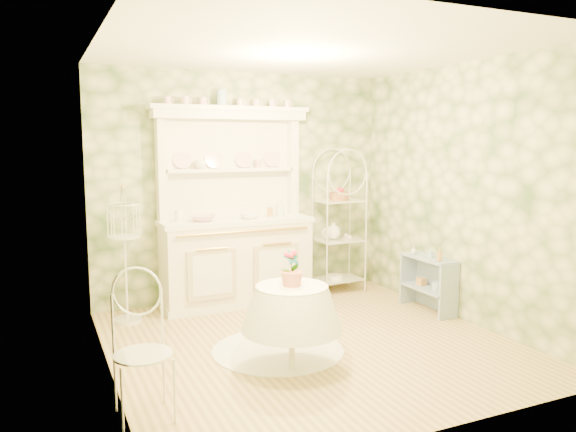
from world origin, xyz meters
name	(u,v)px	position (x,y,z in m)	size (l,w,h in m)	color
floor	(310,343)	(0.00, 0.00, 0.00)	(3.60, 3.60, 0.00)	tan
ceiling	(311,49)	(0.00, 0.00, 2.70)	(3.60, 3.60, 0.00)	white
wall_left	(105,211)	(-1.80, 0.00, 1.35)	(3.60, 3.60, 0.00)	beige
wall_right	(465,193)	(1.80, 0.00, 1.35)	(3.60, 3.60, 0.00)	beige
wall_back	(243,187)	(0.00, 1.80, 1.35)	(3.60, 3.60, 0.00)	beige
wall_front	(440,228)	(0.00, -1.80, 1.35)	(3.60, 3.60, 0.00)	beige
kitchen_dresser	(236,207)	(-0.20, 1.52, 1.15)	(1.87, 0.61, 2.29)	white
bakers_rack	(339,217)	(1.18, 1.55, 0.94)	(0.58, 0.42, 1.88)	white
side_shelf	(428,283)	(1.67, 0.37, 0.32)	(0.28, 0.74, 0.64)	#8DA5C2
round_table	(292,325)	(-0.41, -0.49, 0.38)	(0.69, 0.69, 0.75)	white
cafe_chair	(143,348)	(-1.68, -0.82, 0.50)	(0.45, 0.45, 1.00)	white
birdcage_stand	(125,256)	(-1.47, 1.35, 0.71)	(0.34, 0.34, 1.43)	white
floor_basket	(313,298)	(0.56, 1.04, 0.10)	(0.30, 0.30, 0.19)	#AF6F45
lace_rug	(278,350)	(-0.35, -0.06, 0.01)	(1.20, 1.20, 0.01)	white
bowl_floral	(203,221)	(-0.60, 1.45, 1.02)	(0.28, 0.28, 0.07)	white
bowl_white	(250,218)	(-0.06, 1.44, 1.02)	(0.22, 0.22, 0.07)	white
cup_left	(201,166)	(-0.56, 1.66, 1.61)	(0.13, 0.13, 0.10)	white
cup_right	(259,165)	(0.15, 1.68, 1.61)	(0.11, 0.11, 0.10)	white
potted_geranium	(291,269)	(-0.41, -0.47, 0.85)	(0.15, 0.10, 0.29)	#3F7238
bottle_amber	(439,255)	(1.61, 0.14, 0.68)	(0.06, 0.06, 0.15)	#B98446
bottle_blue	(431,254)	(1.67, 0.34, 0.65)	(0.04, 0.04, 0.10)	#9BBFDA
bottle_glass	(414,251)	(1.61, 0.57, 0.65)	(0.07, 0.07, 0.09)	silver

